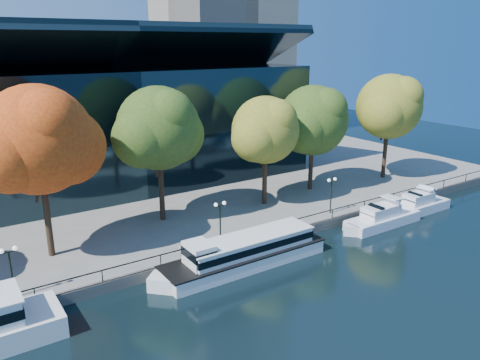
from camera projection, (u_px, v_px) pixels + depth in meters
ground at (277, 261)px, 42.65m from camera, size 160.00×160.00×0.00m
promenade at (130, 169)px, 71.52m from camera, size 90.00×67.08×1.00m
railing at (257, 230)px, 44.69m from camera, size 88.20×0.08×0.99m
convention_building at (111, 124)px, 63.46m from camera, size 50.00×24.57×21.43m
tour_boat at (241, 252)px, 41.25m from camera, size 17.12×3.82×3.25m
cruiser_near at (381, 218)px, 50.46m from camera, size 10.50×2.70×3.04m
cruiser_far at (418, 205)px, 54.51m from camera, size 9.25×2.56×3.02m
tree_1 at (41, 142)px, 38.70m from camera, size 11.50×9.43×15.03m
tree_2 at (160, 130)px, 47.23m from camera, size 10.64×8.72×14.09m
tree_3 at (267, 131)px, 52.48m from camera, size 9.53×7.82×12.52m
tree_4 at (314, 122)px, 57.91m from camera, size 10.87×8.92×13.22m
tree_5 at (390, 108)px, 62.86m from camera, size 10.89×8.93×14.20m
lamp_0 at (10, 261)px, 33.84m from camera, size 1.26×0.36×4.03m
lamp_1 at (220, 213)px, 43.34m from camera, size 1.26×0.36×4.03m
lamp_2 at (332, 187)px, 50.92m from camera, size 1.26×0.36×4.03m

